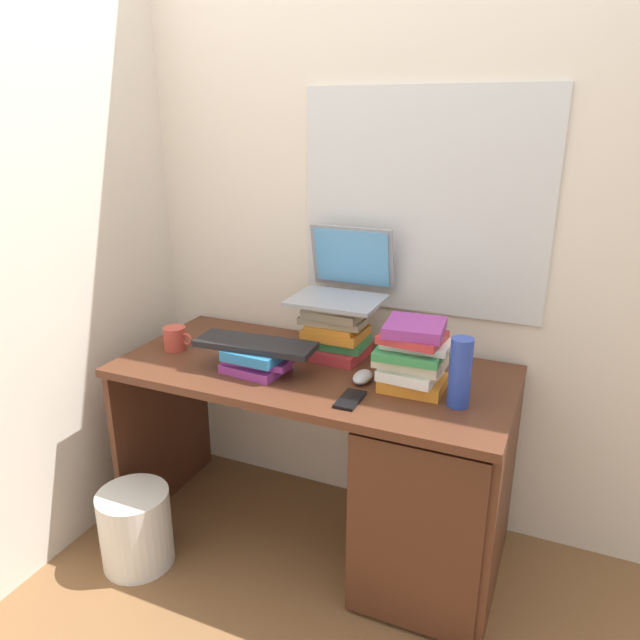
{
  "coord_description": "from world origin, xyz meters",
  "views": [
    {
      "loc": [
        0.81,
        -1.78,
        1.58
      ],
      "look_at": [
        0.02,
        0.01,
        0.91
      ],
      "focal_mm": 33.57,
      "sensor_mm": 36.0,
      "label": 1
    }
  ],
  "objects_px": {
    "computer_mouse": "(363,377)",
    "mug": "(175,338)",
    "water_bottle": "(460,373)",
    "keyboard": "(255,344)",
    "book_stack_side": "(412,356)",
    "book_stack_tall": "(336,330)",
    "book_stack_keyboard_riser": "(257,359)",
    "wastebasket": "(136,528)",
    "desk": "(403,473)",
    "laptop": "(343,282)",
    "cell_phone": "(350,399)"
  },
  "relations": [
    {
      "from": "computer_mouse",
      "to": "mug",
      "type": "height_order",
      "value": "mug"
    },
    {
      "from": "water_bottle",
      "to": "keyboard",
      "type": "bearing_deg",
      "value": -178.22
    },
    {
      "from": "book_stack_side",
      "to": "mug",
      "type": "xyz_separation_m",
      "value": [
        -0.92,
        -0.03,
        -0.07
      ]
    },
    {
      "from": "book_stack_tall",
      "to": "mug",
      "type": "relative_size",
      "value": 2.13
    },
    {
      "from": "keyboard",
      "to": "mug",
      "type": "distance_m",
      "value": 0.39
    },
    {
      "from": "mug",
      "to": "water_bottle",
      "type": "bearing_deg",
      "value": -1.83
    },
    {
      "from": "book_stack_tall",
      "to": "book_stack_side",
      "type": "bearing_deg",
      "value": -25.37
    },
    {
      "from": "book_stack_keyboard_riser",
      "to": "book_stack_side",
      "type": "relative_size",
      "value": 1.01
    },
    {
      "from": "mug",
      "to": "book_stack_keyboard_riser",
      "type": "bearing_deg",
      "value": -8.24
    },
    {
      "from": "computer_mouse",
      "to": "wastebasket",
      "type": "bearing_deg",
      "value": -154.89
    },
    {
      "from": "computer_mouse",
      "to": "wastebasket",
      "type": "distance_m",
      "value": 1.01
    },
    {
      "from": "book_stack_side",
      "to": "mug",
      "type": "height_order",
      "value": "book_stack_side"
    },
    {
      "from": "book_stack_tall",
      "to": "wastebasket",
      "type": "height_order",
      "value": "book_stack_tall"
    },
    {
      "from": "desk",
      "to": "laptop",
      "type": "bearing_deg",
      "value": 145.08
    },
    {
      "from": "wastebasket",
      "to": "book_stack_side",
      "type": "bearing_deg",
      "value": 22.0
    },
    {
      "from": "book_stack_tall",
      "to": "mug",
      "type": "distance_m",
      "value": 0.62
    },
    {
      "from": "mug",
      "to": "cell_phone",
      "type": "relative_size",
      "value": 0.9
    },
    {
      "from": "laptop",
      "to": "wastebasket",
      "type": "height_order",
      "value": "laptop"
    },
    {
      "from": "desk",
      "to": "book_stack_side",
      "type": "height_order",
      "value": "book_stack_side"
    },
    {
      "from": "book_stack_tall",
      "to": "cell_phone",
      "type": "relative_size",
      "value": 1.92
    },
    {
      "from": "laptop",
      "to": "cell_phone",
      "type": "xyz_separation_m",
      "value": [
        0.18,
        -0.39,
        -0.27
      ]
    },
    {
      "from": "keyboard",
      "to": "cell_phone",
      "type": "bearing_deg",
      "value": -16.48
    },
    {
      "from": "book_stack_keyboard_riser",
      "to": "mug",
      "type": "relative_size",
      "value": 1.97
    },
    {
      "from": "book_stack_tall",
      "to": "book_stack_side",
      "type": "xyz_separation_m",
      "value": [
        0.33,
        -0.16,
        0.01
      ]
    },
    {
      "from": "laptop",
      "to": "keyboard",
      "type": "distance_m",
      "value": 0.4
    },
    {
      "from": "book_stack_keyboard_riser",
      "to": "book_stack_side",
      "type": "xyz_separation_m",
      "value": [
        0.53,
        0.08,
        0.07
      ]
    },
    {
      "from": "mug",
      "to": "wastebasket",
      "type": "bearing_deg",
      "value": -87.27
    },
    {
      "from": "book_stack_keyboard_riser",
      "to": "wastebasket",
      "type": "distance_m",
      "value": 0.78
    },
    {
      "from": "desk",
      "to": "computer_mouse",
      "type": "xyz_separation_m",
      "value": [
        -0.15,
        -0.02,
        0.35
      ]
    },
    {
      "from": "book_stack_keyboard_riser",
      "to": "computer_mouse",
      "type": "xyz_separation_m",
      "value": [
        0.37,
        0.06,
        -0.03
      ]
    },
    {
      "from": "book_stack_tall",
      "to": "cell_phone",
      "type": "height_order",
      "value": "book_stack_tall"
    },
    {
      "from": "laptop",
      "to": "mug",
      "type": "height_order",
      "value": "laptop"
    },
    {
      "from": "computer_mouse",
      "to": "water_bottle",
      "type": "height_order",
      "value": "water_bottle"
    },
    {
      "from": "book_stack_keyboard_riser",
      "to": "laptop",
      "type": "distance_m",
      "value": 0.43
    },
    {
      "from": "book_stack_keyboard_riser",
      "to": "water_bottle",
      "type": "bearing_deg",
      "value": 1.77
    },
    {
      "from": "keyboard",
      "to": "water_bottle",
      "type": "distance_m",
      "value": 0.7
    },
    {
      "from": "wastebasket",
      "to": "desk",
      "type": "bearing_deg",
      "value": 22.17
    },
    {
      "from": "book_stack_keyboard_riser",
      "to": "keyboard",
      "type": "distance_m",
      "value": 0.06
    },
    {
      "from": "keyboard",
      "to": "cell_phone",
      "type": "height_order",
      "value": "keyboard"
    },
    {
      "from": "computer_mouse",
      "to": "cell_phone",
      "type": "xyz_separation_m",
      "value": [
        0.01,
        -0.15,
        -0.01
      ]
    },
    {
      "from": "cell_phone",
      "to": "keyboard",
      "type": "bearing_deg",
      "value": 167.27
    },
    {
      "from": "book_stack_side",
      "to": "computer_mouse",
      "type": "bearing_deg",
      "value": -173.81
    },
    {
      "from": "book_stack_tall",
      "to": "keyboard",
      "type": "bearing_deg",
      "value": -130.4
    },
    {
      "from": "keyboard",
      "to": "cell_phone",
      "type": "xyz_separation_m",
      "value": [
        0.38,
        -0.08,
        -0.1
      ]
    },
    {
      "from": "book_stack_keyboard_riser",
      "to": "cell_phone",
      "type": "bearing_deg",
      "value": -12.51
    },
    {
      "from": "book_stack_keyboard_riser",
      "to": "water_bottle",
      "type": "distance_m",
      "value": 0.7
    },
    {
      "from": "desk",
      "to": "keyboard",
      "type": "relative_size",
      "value": 3.33
    },
    {
      "from": "desk",
      "to": "water_bottle",
      "type": "distance_m",
      "value": 0.48
    },
    {
      "from": "book_stack_side",
      "to": "water_bottle",
      "type": "xyz_separation_m",
      "value": [
        0.17,
        -0.06,
        -0.0
      ]
    },
    {
      "from": "laptop",
      "to": "water_bottle",
      "type": "relative_size",
      "value": 1.46
    }
  ]
}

